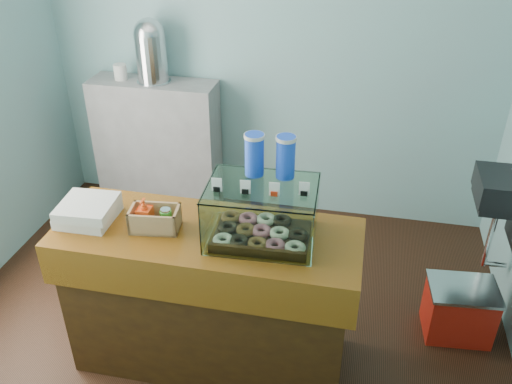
% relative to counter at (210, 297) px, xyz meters
% --- Properties ---
extents(ground, '(3.50, 3.50, 0.00)m').
position_rel_counter_xyz_m(ground, '(0.00, 0.25, -0.46)').
color(ground, black).
rests_on(ground, ground).
extents(room_shell, '(3.54, 3.04, 2.82)m').
position_rel_counter_xyz_m(room_shell, '(0.03, 0.26, 1.25)').
color(room_shell, '#80BBBB').
rests_on(room_shell, ground).
extents(counter, '(1.60, 0.60, 0.90)m').
position_rel_counter_xyz_m(counter, '(0.00, 0.00, 0.00)').
color(counter, '#3D230B').
rests_on(counter, ground).
extents(back_shelf, '(1.00, 0.32, 1.10)m').
position_rel_counter_xyz_m(back_shelf, '(-0.90, 1.57, 0.09)').
color(back_shelf, gray).
rests_on(back_shelf, ground).
extents(display_case, '(0.56, 0.42, 0.52)m').
position_rel_counter_xyz_m(display_case, '(0.29, 0.04, 0.61)').
color(display_case, black).
rests_on(display_case, counter).
extents(condiment_crate, '(0.27, 0.18, 0.18)m').
position_rel_counter_xyz_m(condiment_crate, '(-0.27, -0.02, 0.50)').
color(condiment_crate, tan).
rests_on(condiment_crate, counter).
extents(pastry_boxes, '(0.30, 0.30, 0.11)m').
position_rel_counter_xyz_m(pastry_boxes, '(-0.64, -0.02, 0.50)').
color(pastry_boxes, silver).
rests_on(pastry_boxes, counter).
extents(coffee_urn, '(0.26, 0.26, 0.48)m').
position_rel_counter_xyz_m(coffee_urn, '(-0.88, 1.57, 0.90)').
color(coffee_urn, silver).
rests_on(coffee_urn, back_shelf).
extents(red_cooler, '(0.43, 0.34, 0.36)m').
position_rel_counter_xyz_m(red_cooler, '(1.43, 0.50, -0.28)').
color(red_cooler, red).
rests_on(red_cooler, ground).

